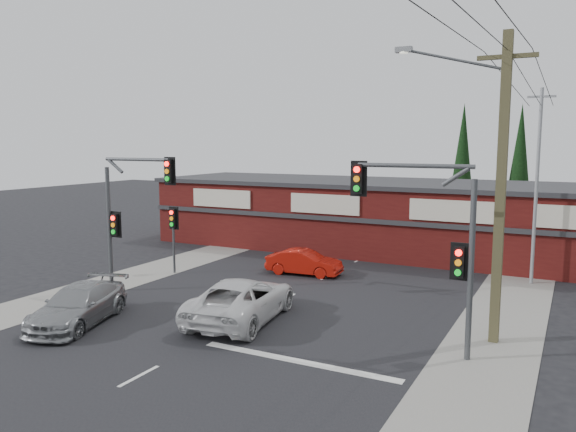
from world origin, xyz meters
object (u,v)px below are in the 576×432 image
at_px(red_sedan, 304,262).
at_px(shop_building, 365,214).
at_px(utility_pole, 497,179).
at_px(white_suv, 242,299).
at_px(silver_suv, 78,305).

height_order(red_sedan, shop_building, shop_building).
xyz_separation_m(shop_building, utility_pole, (9.36, -14.00, 3.26)).
bearing_deg(shop_building, utility_pole, -56.24).
distance_m(shop_building, utility_pole, 17.15).
bearing_deg(white_suv, utility_pole, -175.60).
bearing_deg(white_suv, silver_suv, 23.99).
xyz_separation_m(white_suv, utility_pole, (8.50, 1.86, 4.61)).
bearing_deg(shop_building, white_suv, -86.88).
relative_size(silver_suv, utility_pole, 0.48).
distance_m(silver_suv, shop_building, 19.49).
bearing_deg(silver_suv, utility_pole, 3.37).
relative_size(white_suv, shop_building, 0.21).
xyz_separation_m(silver_suv, red_sedan, (3.92, 10.73, -0.08)).
xyz_separation_m(white_suv, red_sedan, (-1.10, 7.60, -0.17)).
relative_size(white_suv, red_sedan, 1.50).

